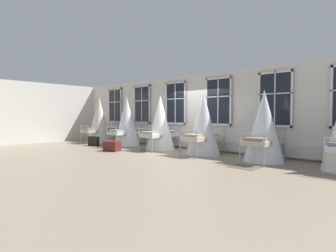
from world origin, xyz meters
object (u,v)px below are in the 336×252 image
(cot_first, at_px, (99,120))
(suitcase_dark, at_px, (94,141))
(cot_fourth, at_px, (203,124))
(cot_third, at_px, (160,124))
(cot_second, at_px, (127,122))
(cot_fifth, at_px, (264,127))
(travel_trunk, at_px, (112,146))

(cot_first, distance_m, suitcase_dark, 1.81)
(cot_fourth, relative_size, suitcase_dark, 3.98)
(cot_third, relative_size, suitcase_dark, 3.86)
(cot_first, bearing_deg, cot_second, -87.30)
(cot_second, height_order, cot_third, cot_second)
(cot_first, distance_m, cot_fifth, 8.83)
(cot_third, relative_size, travel_trunk, 3.54)
(cot_first, height_order, travel_trunk, cot_first)
(cot_third, height_order, travel_trunk, cot_third)
(cot_third, bearing_deg, cot_first, 88.41)
(travel_trunk, bearing_deg, cot_first, 153.77)
(cot_second, distance_m, cot_fifth, 6.62)
(suitcase_dark, bearing_deg, cot_fourth, 0.79)
(cot_fourth, distance_m, suitcase_dark, 5.67)
(cot_third, distance_m, cot_fifth, 4.40)
(cot_second, relative_size, cot_fifth, 1.04)
(cot_fourth, bearing_deg, travel_trunk, 116.98)
(cot_third, height_order, cot_fifth, cot_third)
(suitcase_dark, bearing_deg, cot_fifth, -2.01)
(cot_second, relative_size, suitcase_dark, 3.97)
(cot_second, xyz_separation_m, cot_fifth, (6.62, 0.01, -0.04))
(cot_second, xyz_separation_m, travel_trunk, (1.08, -1.66, -0.93))
(cot_second, bearing_deg, cot_fifth, -89.78)
(cot_first, relative_size, travel_trunk, 3.78)
(cot_first, xyz_separation_m, cot_second, (2.21, 0.04, -0.04))
(suitcase_dark, relative_size, travel_trunk, 0.92)
(cot_third, xyz_separation_m, suitcase_dark, (-3.33, -1.07, -0.88))
(cot_fourth, relative_size, travel_trunk, 3.65)
(cot_first, xyz_separation_m, cot_third, (4.44, 0.00, -0.07))
(cot_third, distance_m, travel_trunk, 2.18)
(cot_third, bearing_deg, travel_trunk, 143.06)
(travel_trunk, bearing_deg, cot_fifth, 16.78)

